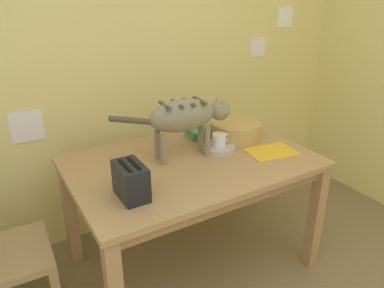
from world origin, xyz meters
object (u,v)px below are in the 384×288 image
saucer_bowl (219,148)px  book_stack (201,132)px  wicker_basket (236,130)px  toaster (131,181)px  cat (187,116)px  coffee_mug (219,140)px  magazine (271,152)px  dining_table (192,173)px

saucer_bowl → book_stack: 0.24m
wicker_basket → toaster: (-0.86, -0.33, 0.03)m
saucer_bowl → wicker_basket: bearing=24.4°
book_stack → cat: bearing=-137.2°
coffee_mug → saucer_bowl: bearing=180.0°
cat → book_stack: size_ratio=3.67×
coffee_mug → magazine: coffee_mug is taller
saucer_bowl → magazine: 0.32m
dining_table → wicker_basket: 0.45m
coffee_mug → magazine: (0.25, -0.20, -0.06)m
dining_table → cat: (0.00, 0.06, 0.33)m
saucer_bowl → toaster: (-0.67, -0.24, 0.07)m
dining_table → cat: bearing=89.4°
dining_table → toaster: (-0.46, -0.20, 0.17)m
wicker_basket → cat: bearing=-170.4°
cat → saucer_bowl: cat is taller
dining_table → toaster: 0.53m
saucer_bowl → book_stack: bearing=85.4°
saucer_bowl → book_stack: book_stack is taller
coffee_mug → magazine: 0.33m
toaster → book_stack: bearing=34.7°
coffee_mug → magazine: size_ratio=0.44×
saucer_bowl → wicker_basket: 0.22m
cat → coffee_mug: 0.29m
magazine → book_stack: size_ratio=1.47×
cat → toaster: cat is taller
dining_table → wicker_basket: (0.41, 0.13, 0.14)m
wicker_basket → book_stack: bearing=139.8°
cat → book_stack: (0.23, 0.22, -0.21)m
dining_table → saucer_bowl: saucer_bowl is taller
book_stack → wicker_basket: wicker_basket is taller
dining_table → book_stack: bearing=49.8°
coffee_mug → cat: bearing=175.1°
saucer_bowl → coffee_mug: coffee_mug is taller
dining_table → wicker_basket: size_ratio=4.39×
cat → magazine: bearing=70.4°
dining_table → cat: size_ratio=1.94×
book_stack → toaster: toaster is taller
saucer_bowl → coffee_mug: bearing=0.0°
book_stack → coffee_mug: bearing=-93.9°
cat → book_stack: bearing=137.8°
coffee_mug → book_stack: size_ratio=0.65×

